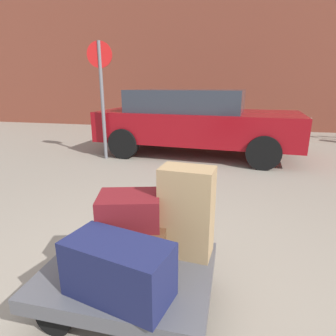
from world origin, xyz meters
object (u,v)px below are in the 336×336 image
Objects in this scene: no_parking_sign at (102,89)px; bollard_kerb_near at (305,130)px; luggage_cart at (128,276)px; suitcase_tan_rear_left at (187,212)px; duffel_bag_maroon_topmost_pile at (129,210)px; parked_car at (195,120)px; suitcase_brown_stacked_top at (130,239)px; duffel_bag_navy_rear_right at (118,269)px.

bollard_kerb_near is at bearing 32.10° from no_parking_sign.
luggage_cart is 0.59m from suitcase_tan_rear_left.
suitcase_tan_rear_left is 0.40m from duffel_bag_maroon_topmost_pile.
bollard_kerb_near is (2.55, 6.74, 0.07)m from luggage_cart.
suitcase_brown_stacked_top is at bearing -87.98° from parked_car.
bollard_kerb_near is at bearing 35.82° from parked_car.
duffel_bag_maroon_topmost_pile is at bearing 114.26° from duffel_bag_navy_rear_right.
parked_car is at bearing 76.53° from duffel_bag_maroon_topmost_pile.
duffel_bag_navy_rear_right is at bearing -94.22° from duffel_bag_maroon_topmost_pile.
suitcase_brown_stacked_top is at bearing -160.17° from suitcase_tan_rear_left.
duffel_bag_navy_rear_right reaches higher than bollard_kerb_near.
bollard_kerb_near is at bearing 76.73° from suitcase_tan_rear_left.
no_parking_sign reaches higher than parked_car.
suitcase_brown_stacked_top is (-0.04, 0.16, 0.19)m from luggage_cart.
no_parking_sign reaches higher than luggage_cart.
luggage_cart is at bearing -110.72° from bollard_kerb_near.
luggage_cart is 1.83× the size of duffel_bag_navy_rear_right.
no_parking_sign is at bearing -147.90° from bollard_kerb_near.
duffel_bag_maroon_topmost_pile reaches higher than suitcase_brown_stacked_top.
duffel_bag_maroon_topmost_pile is (-0.04, 0.16, 0.41)m from luggage_cart.
suitcase_brown_stacked_top is 1.27× the size of duffel_bag_maroon_topmost_pile.
suitcase_brown_stacked_top is 0.23m from duffel_bag_maroon_topmost_pile.
no_parking_sign is at bearing 117.09° from luggage_cart.
suitcase_tan_rear_left reaches higher than bollard_kerb_near.
suitcase_tan_rear_left is at bearing -1.14° from duffel_bag_maroon_topmost_pile.
bollard_kerb_near is (2.59, 6.57, -0.35)m from duffel_bag_maroon_topmost_pile.
parked_car is at bearing 102.49° from suitcase_tan_rear_left.
duffel_bag_navy_rear_right is 0.91× the size of bollard_kerb_near.
bollard_kerb_near reaches higher than suitcase_brown_stacked_top.
duffel_bag_maroon_topmost_pile is at bearing 0.00° from suitcase_brown_stacked_top.
suitcase_tan_rear_left is (0.39, 0.10, 0.21)m from suitcase_brown_stacked_top.
duffel_bag_navy_rear_right reaches higher than suitcase_brown_stacked_top.
no_parking_sign reaches higher than duffel_bag_maroon_topmost_pile.
suitcase_tan_rear_left reaches higher than suitcase_brown_stacked_top.
suitcase_tan_rear_left is at bearing 36.80° from luggage_cart.
luggage_cart is 0.45m from duffel_bag_maroon_topmost_pile.
parked_car is at bearing 92.42° from luggage_cart.
luggage_cart is 4.78m from parked_car.
no_parking_sign is (-1.95, 3.73, 0.77)m from duffel_bag_maroon_topmost_pile.
suitcase_brown_stacked_top is 0.82× the size of suitcase_tan_rear_left.
duffel_bag_maroon_topmost_pile is (0.00, 0.00, 0.23)m from suitcase_brown_stacked_top.
duffel_bag_maroon_topmost_pile is 7.07m from bollard_kerb_near.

